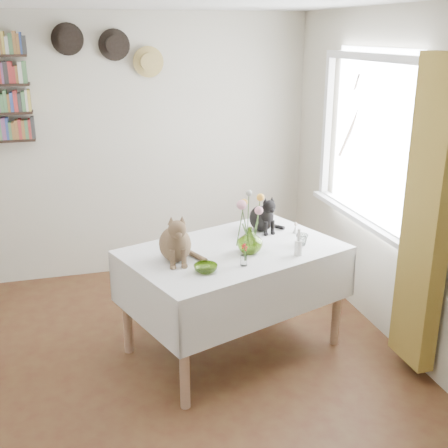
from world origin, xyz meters
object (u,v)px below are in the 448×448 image
object	(u,v)px
black_cat	(261,212)
flower_vase	(250,240)
dining_table	(233,274)
tabby_cat	(175,235)

from	to	relation	value
black_cat	flower_vase	bearing A→B (deg)	-131.15
flower_vase	dining_table	bearing A→B (deg)	132.24
black_cat	flower_vase	distance (m)	0.50
dining_table	flower_vase	world-z (taller)	flower_vase
tabby_cat	black_cat	bearing A→B (deg)	31.80
dining_table	black_cat	bearing A→B (deg)	45.79
tabby_cat	black_cat	xyz separation A→B (m)	(0.77, 0.43, -0.03)
dining_table	flower_vase	size ratio (longest dim) A/B	9.24
dining_table	flower_vase	xyz separation A→B (m)	(0.09, -0.10, 0.30)
black_cat	tabby_cat	bearing A→B (deg)	-163.86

